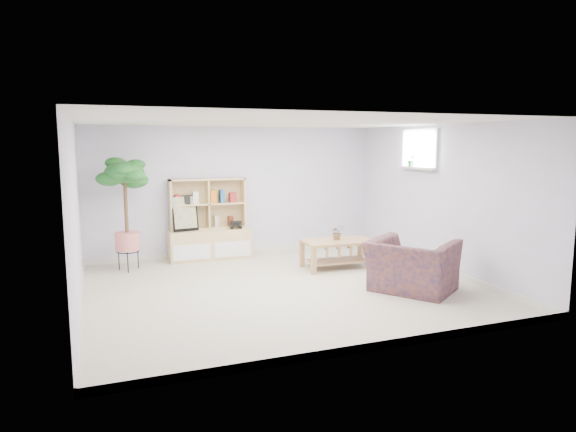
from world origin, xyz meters
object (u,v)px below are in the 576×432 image
object	(u,v)px
storage_unit	(209,219)
armchair	(412,262)
coffee_table	(338,254)
floor_tree	(126,215)

from	to	relation	value
storage_unit	armchair	world-z (taller)	storage_unit
coffee_table	armchair	bearing A→B (deg)	-74.17
floor_tree	armchair	xyz separation A→B (m)	(3.71, -2.70, -0.52)
coffee_table	floor_tree	xyz separation A→B (m)	(-3.34, 1.08, 0.70)
floor_tree	coffee_table	bearing A→B (deg)	-17.99
coffee_table	floor_tree	distance (m)	3.58
floor_tree	armchair	bearing A→B (deg)	-36.03
coffee_table	armchair	xyz separation A→B (m)	(0.37, -1.61, 0.18)
storage_unit	floor_tree	bearing A→B (deg)	-166.04
storage_unit	coffee_table	bearing A→B (deg)	-37.42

